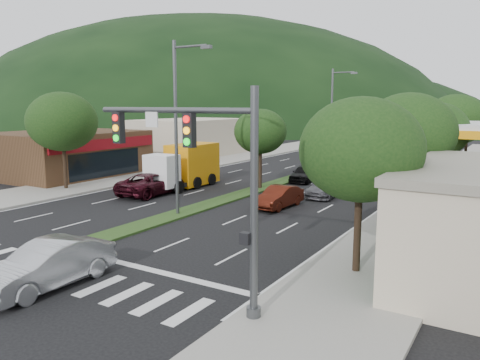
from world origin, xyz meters
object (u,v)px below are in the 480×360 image
Objects in this scene: box_truck at (186,167)px; streetlight_mid at (333,113)px; traffic_signal at (209,166)px; tree_r_e at (468,120)px; car_queue_d at (369,171)px; car_queue_a at (304,173)px; tree_med_near at (260,132)px; car_queue_e at (366,163)px; streetlight_near at (179,120)px; car_queue_b at (325,187)px; tree_r_c at (434,131)px; suv_maroon at (152,184)px; tree_l_a at (62,122)px; motorhome at (431,148)px; tree_r_a at (361,150)px; sedan_silver at (48,265)px; tree_med_far at (363,116)px; tree_r_b at (408,133)px; car_queue_f at (407,160)px; tree_r_d at (455,120)px; car_queue_c at (279,197)px.

streetlight_mid is at bearing -109.48° from box_truck.
tree_r_e is at bearing 85.91° from traffic_signal.
box_truck is (-17.44, -24.14, -3.31)m from tree_r_e.
car_queue_a is at bearing -128.96° from car_queue_d.
tree_med_near is 0.88× the size of box_truck.
car_queue_e is at bearing 98.63° from traffic_signal.
streetlight_near is 12.24m from car_queue_b.
tree_r_c is at bearing -51.00° from car_queue_d.
suv_maroon is 3.91m from box_truck.
motorhome is at bearing 52.43° from tree_l_a.
car_queue_e is (-8.21, 28.98, -4.10)m from tree_r_a.
sedan_silver is 17.35m from suv_maroon.
car_queue_b is (-6.69, -22.02, -4.24)m from tree_r_e.
suv_maroon is at bearing -125.05° from car_queue_d.
traffic_signal is at bearing -95.54° from motorhome.
car_queue_b is (5.31, -26.02, -4.35)m from tree_med_far.
motorhome is (9.00, 19.94, -2.41)m from tree_med_near.
car_queue_a is at bearing 73.23° from tree_med_near.
tree_med_far is at bearing 101.22° from traffic_signal.
tree_r_b is at bearing -76.60° from car_queue_e.
sedan_silver reaches higher than car_queue_f.
tree_l_a is (-24.50, -2.00, 0.15)m from tree_r_b.
sedan_silver is 1.20× the size of car_queue_a.
car_queue_f is at bearing 83.45° from car_queue_d.
tree_r_d is 1.70× the size of car_queue_e.
car_queue_d is (1.38, 15.00, -0.06)m from car_queue_c.
car_queue_e is at bearing 105.82° from tree_r_a.
car_queue_d is (-6.45, 23.98, -4.20)m from tree_r_a.
traffic_signal reaches higher than box_truck.
car_queue_c is at bearing 85.29° from sedan_silver.
tree_med_near is 1.45× the size of car_queue_a.
car_queue_f is at bearing -120.01° from box_truck.
tree_r_b is 1.23× the size of suv_maroon.
car_queue_f is at bearing 71.46° from tree_med_near.
tree_r_e is at bearing 90.00° from tree_r_b.
streetlight_near is 1.00× the size of streetlight_mid.
car_queue_f is at bearing 37.47° from streetlight_mid.
tree_r_e is 0.97× the size of tree_med_far.
traffic_signal is at bearing -94.09° from tree_r_e.
tree_r_b is 1.15× the size of tree_med_near.
tree_l_a is 0.72× the size of streetlight_mid.
car_queue_b is (-6.69, 13.98, -4.17)m from tree_r_a.
car_queue_a is 0.93× the size of car_queue_d.
tree_l_a reaches higher than traffic_signal.
traffic_signal reaches higher than motorhome.
traffic_signal reaches higher than car_queue_a.
tree_r_b is 1.00× the size of tree_med_far.
tree_r_e is at bearing 61.80° from car_queue_d.
tree_med_far is at bearing 97.43° from car_queue_b.
tree_r_a reaches higher than box_truck.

